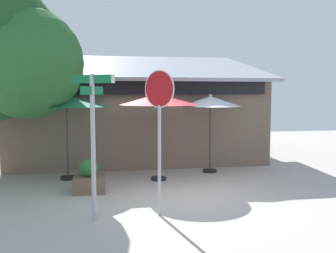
{
  "coord_description": "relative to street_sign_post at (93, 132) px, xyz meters",
  "views": [
    {
      "loc": [
        -2.02,
        -9.14,
        2.54
      ],
      "look_at": [
        -0.2,
        1.2,
        1.6
      ],
      "focal_mm": 41.15,
      "sensor_mm": 36.0,
      "label": 1
    }
  ],
  "objects": [
    {
      "name": "patio_umbrella_crimson_center",
      "position": [
        1.78,
        3.29,
        0.54
      ],
      "size": [
        2.24,
        2.24,
        2.56
      ],
      "color": "black",
      "rests_on": "ground"
    },
    {
      "name": "street_sign_post",
      "position": [
        0.0,
        0.0,
        0.0
      ],
      "size": [
        0.8,
        0.75,
        2.89
      ],
      "color": "#A8AAB2",
      "rests_on": "ground"
    },
    {
      "name": "stop_sign",
      "position": [
        1.32,
        0.1,
        0.31
      ],
      "size": [
        0.52,
        0.59,
        2.99
      ],
      "color": "#A8AAB2",
      "rests_on": "ground"
    },
    {
      "name": "patio_umbrella_ivory_right",
      "position": [
        3.55,
        4.1,
        0.45
      ],
      "size": [
        1.91,
        1.91,
        2.48
      ],
      "color": "black",
      "rests_on": "ground"
    },
    {
      "name": "ground_plane",
      "position": [
        2.17,
        1.57,
        -1.82
      ],
      "size": [
        28.0,
        28.0,
        0.1
      ],
      "primitive_type": "cube",
      "color": "#ADA8A0"
    },
    {
      "name": "sidewalk_planter",
      "position": [
        -0.16,
        2.28,
        -1.45
      ],
      "size": [
        0.79,
        0.79,
        0.85
      ],
      "color": "brown",
      "rests_on": "ground"
    },
    {
      "name": "cafe_building",
      "position": [
        1.49,
        7.45,
        -0.16
      ],
      "size": [
        9.32,
        5.97,
        4.18
      ],
      "color": "#705B4C",
      "rests_on": "ground"
    },
    {
      "name": "patio_umbrella_forest_green_left",
      "position": [
        -0.82,
        3.84,
        0.49
      ],
      "size": [
        2.41,
        2.41,
        2.5
      ],
      "color": "black",
      "rests_on": "ground"
    }
  ]
}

